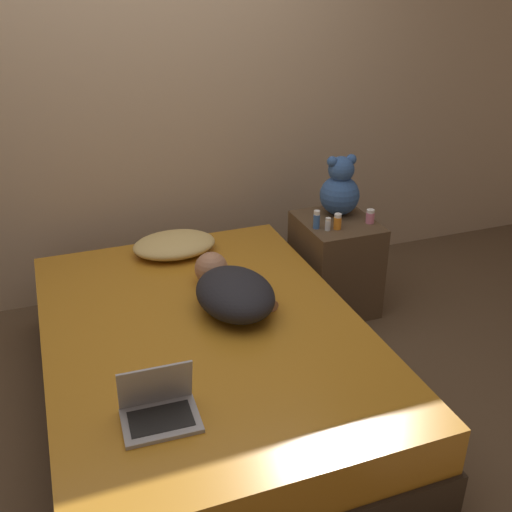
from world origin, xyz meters
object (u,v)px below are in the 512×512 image
at_px(laptop, 159,407).
at_px(bottle_orange, 338,222).
at_px(pillow, 174,245).
at_px(teddy_bear, 340,189).
at_px(bottle_blue, 317,220).
at_px(bottle_clear, 328,224).
at_px(person_lying, 232,290).
at_px(bottle_pink, 370,216).

height_order(laptop, bottle_orange, bottle_orange).
height_order(pillow, teddy_bear, teddy_bear).
xyz_separation_m(laptop, bottle_blue, (1.15, 1.11, 0.13)).
xyz_separation_m(pillow, bottle_orange, (0.89, -0.28, 0.12)).
bearing_deg(laptop, bottle_clear, 43.34).
bearing_deg(person_lying, bottle_blue, 29.55).
xyz_separation_m(pillow, bottle_pink, (1.11, -0.26, 0.12)).
height_order(person_lying, bottle_clear, bottle_clear).
height_order(bottle_pink, bottle_orange, bottle_orange).
bearing_deg(pillow, laptop, -105.61).
relative_size(pillow, bottle_clear, 6.26).
bearing_deg(bottle_pink, pillow, 166.67).
height_order(pillow, bottle_clear, bottle_clear).
distance_m(bottle_pink, bottle_orange, 0.22).
xyz_separation_m(pillow, bottle_clear, (0.83, -0.27, 0.11)).
xyz_separation_m(bottle_pink, bottle_clear, (-0.28, -0.01, -0.00)).
bearing_deg(pillow, bottle_orange, -17.16).
bearing_deg(bottle_pink, bottle_orange, -176.79).
distance_m(person_lying, laptop, 0.82).
xyz_separation_m(person_lying, bottle_orange, (0.77, 0.41, 0.08)).
bearing_deg(pillow, person_lying, -79.62).
relative_size(pillow, bottle_blue, 4.38).
bearing_deg(teddy_bear, bottle_blue, -145.63).
relative_size(pillow, teddy_bear, 1.29).
bearing_deg(laptop, pillow, 76.44).
distance_m(teddy_bear, bottle_blue, 0.29).
relative_size(laptop, bottle_orange, 3.13).
bearing_deg(bottle_orange, person_lying, -152.12).
distance_m(person_lying, bottle_clear, 0.82).
height_order(bottle_clear, bottle_blue, bottle_blue).
height_order(teddy_bear, bottle_clear, teddy_bear).
relative_size(bottle_orange, bottle_blue, 0.85).
distance_m(teddy_bear, bottle_pink, 0.25).
bearing_deg(bottle_blue, person_lying, -145.32).
bearing_deg(bottle_blue, bottle_pink, -6.46).
distance_m(pillow, bottle_pink, 1.15).
bearing_deg(person_lying, laptop, -132.52).
bearing_deg(bottle_orange, bottle_blue, 155.68).
distance_m(laptop, bottle_blue, 1.60).
distance_m(teddy_bear, bottle_orange, 0.26).
relative_size(teddy_bear, bottle_clear, 4.85).
distance_m(laptop, bottle_orange, 1.65).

